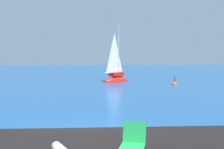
{
  "coord_description": "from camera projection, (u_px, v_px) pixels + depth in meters",
  "views": [
    {
      "loc": [
        0.64,
        -10.1,
        3.02
      ],
      "look_at": [
        1.94,
        16.95,
        1.15
      ],
      "focal_mm": 44.23,
      "sensor_mm": 36.0,
      "label": 1
    }
  ],
  "objects": [
    {
      "name": "ground_plane",
      "position": [
        82.0,
        137.0,
        10.25
      ],
      "size": [
        160.0,
        160.0,
        0.0
      ],
      "primitive_type": "plane",
      "color": "navy"
    },
    {
      "name": "sailboat_near",
      "position": [
        116.0,
        78.0,
        31.91
      ],
      "size": [
        3.67,
        3.5,
        7.2
      ],
      "rotation": [
        0.0,
        0.0,
        0.73
      ],
      "color": "red",
      "rests_on": "ground"
    },
    {
      "name": "beach_chair",
      "position": [
        133.0,
        140.0,
        5.65
      ],
      "size": [
        0.62,
        0.7,
        0.8
      ],
      "rotation": [
        0.0,
        0.0,
        4.44
      ],
      "color": "green",
      "rests_on": "shore_ledge"
    },
    {
      "name": "marker_buoy",
      "position": [
        174.0,
        85.0,
        28.58
      ],
      "size": [
        0.56,
        0.56,
        1.13
      ],
      "color": "#EA5114",
      "rests_on": "ground"
    }
  ]
}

